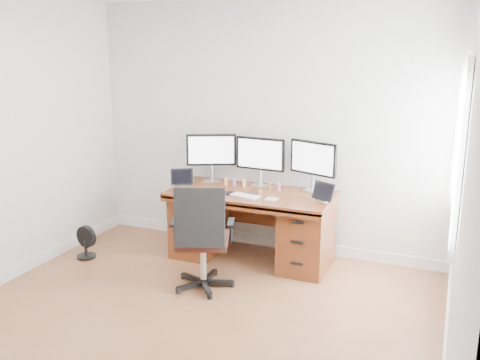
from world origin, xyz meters
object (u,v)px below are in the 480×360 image
at_px(desk, 252,223).
at_px(keyboard, 245,196).
at_px(floor_fan, 86,243).
at_px(monitor_center, 260,156).
at_px(office_chair, 203,255).

distance_m(desk, keyboard, 0.41).
height_order(floor_fan, keyboard, keyboard).
bearing_deg(monitor_center, desk, -86.26).
distance_m(office_chair, keyboard, 0.79).
distance_m(desk, monitor_center, 0.72).
bearing_deg(desk, monitor_center, 90.02).
bearing_deg(floor_fan, keyboard, 23.09).
xyz_separation_m(floor_fan, monitor_center, (1.66, 0.90, 0.91)).
bearing_deg(desk, keyboard, -88.85).
xyz_separation_m(office_chair, floor_fan, (-1.50, 0.20, -0.17)).
height_order(floor_fan, monitor_center, monitor_center).
relative_size(office_chair, monitor_center, 1.86).
bearing_deg(keyboard, office_chair, -91.45).
relative_size(floor_fan, keyboard, 1.21).
height_order(office_chair, keyboard, office_chair).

